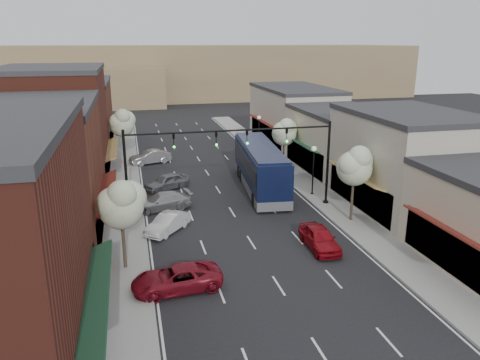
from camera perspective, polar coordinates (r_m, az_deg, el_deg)
ground at (r=30.22m, az=2.36°, el=-9.13°), size 160.00×160.00×0.00m
sidewalk_left at (r=46.54m, az=-13.98°, el=-0.17°), size 2.80×73.00×0.15m
sidewalk_right at (r=49.17m, az=5.95°, el=1.14°), size 2.80×73.00×0.15m
curb_left at (r=46.53m, az=-12.26°, el=-0.05°), size 0.25×73.00×0.17m
curb_right at (r=48.74m, az=4.40°, el=1.04°), size 0.25×73.00×0.17m
bldg_left_midnear at (r=33.93m, az=-24.38°, el=0.66°), size 10.14×14.10×9.40m
bldg_left_midfar at (r=47.28m, az=-21.55°, el=6.07°), size 10.14×14.10×10.90m
bldg_left_far at (r=63.16m, az=-19.57°, el=7.51°), size 10.14×18.10×8.40m
bldg_right_midnear at (r=39.62m, az=19.44°, el=2.21°), size 9.14×12.10×7.90m
bldg_right_midfar at (r=49.99m, az=12.01°, el=4.77°), size 9.14×12.10×6.40m
bldg_right_far at (r=62.63m, az=6.60°, el=7.82°), size 9.14×16.10×7.40m
hill_far at (r=116.62m, az=-9.97°, el=12.88°), size 120.00×30.00×12.00m
hill_near at (r=106.01m, az=-23.28°, el=10.36°), size 50.00×20.00×8.00m
signal_mast_right at (r=37.57m, az=7.41°, el=3.41°), size 8.22×0.46×7.00m
signal_mast_left at (r=35.25m, az=-9.97°, el=2.41°), size 8.22×0.46×7.00m
tree_right_near at (r=35.12m, az=13.90°, el=1.83°), size 2.85×2.65×5.95m
tree_right_far at (r=49.60m, az=5.48°, el=5.94°), size 2.85×2.65×5.43m
tree_left_near at (r=27.59m, az=-14.25°, el=-2.73°), size 2.85×2.65×5.69m
tree_left_far at (r=52.80m, az=-14.16°, el=6.83°), size 2.85×2.65×6.13m
lamp_post_near at (r=41.00m, az=8.95°, el=2.13°), size 0.44×0.44×4.44m
lamp_post_far at (r=57.19m, az=2.33°, el=6.42°), size 0.44×0.44×4.44m
coach_bus at (r=42.63m, az=2.47°, el=1.63°), size 4.16×13.56×4.08m
red_hatchback at (r=31.25m, az=9.67°, el=-6.98°), size 1.82×4.36×1.47m
parked_car_a at (r=26.25m, az=-7.73°, el=-11.82°), size 5.12×2.71×1.37m
parked_car_b at (r=33.79m, az=-8.83°, el=-5.24°), size 3.61×3.95×1.31m
parked_car_c at (r=38.18m, az=-9.51°, el=-2.61°), size 5.08×2.84×1.39m
parked_car_d at (r=43.31m, az=-8.93°, el=-0.21°), size 4.62×3.48×1.47m
parked_car_e at (r=52.81m, az=-10.90°, el=2.76°), size 4.80×2.94×1.49m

